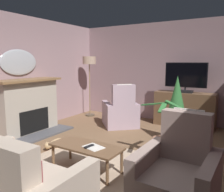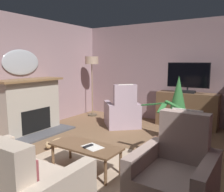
{
  "view_description": "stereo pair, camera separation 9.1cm",
  "coord_description": "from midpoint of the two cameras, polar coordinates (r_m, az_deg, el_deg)",
  "views": [
    {
      "loc": [
        1.97,
        -3.05,
        1.66
      ],
      "look_at": [
        -0.03,
        0.28,
        1.08
      ],
      "focal_mm": 36.92,
      "sensor_mm": 36.0,
      "label": 1
    },
    {
      "loc": [
        2.05,
        -3.0,
        1.66
      ],
      "look_at": [
        -0.03,
        0.28,
        1.08
      ],
      "focal_mm": 36.92,
      "sensor_mm": 36.0,
      "label": 2
    }
  ],
  "objects": [
    {
      "name": "folded_newspaper",
      "position": [
        3.49,
        -5.37,
        -12.49
      ],
      "size": [
        0.35,
        0.29,
        0.01
      ],
      "primitive_type": "cube",
      "rotation": [
        0.0,
        0.0,
        -0.26
      ],
      "color": "silver",
      "rests_on": "coffee_table"
    },
    {
      "name": "ground_plane",
      "position": [
        4.0,
        -2.46,
        -16.31
      ],
      "size": [
        5.91,
        7.01,
        0.04
      ],
      "primitive_type": "cube",
      "color": "brown"
    },
    {
      "name": "wall_left",
      "position": [
        5.61,
        -26.36,
        4.65
      ],
      "size": [
        0.1,
        7.01,
        2.74
      ],
      "primitive_type": "cube",
      "color": "gray",
      "rests_on": "ground_plane"
    },
    {
      "name": "floor_lamp",
      "position": [
        7.03,
        -6.0,
        7.42
      ],
      "size": [
        0.4,
        0.4,
        1.81
      ],
      "color": "#4C4233",
      "rests_on": "ground_plane"
    },
    {
      "name": "sofa_floral",
      "position": [
        2.86,
        -23.84,
        -20.05
      ],
      "size": [
        1.55,
        0.86,
        0.97
      ],
      "color": "#C6B29E",
      "rests_on": "ground_plane"
    },
    {
      "name": "fireplace",
      "position": [
        5.69,
        -20.41,
        -2.72
      ],
      "size": [
        0.91,
        1.64,
        1.27
      ],
      "color": "#4C4C51",
      "rests_on": "ground_plane"
    },
    {
      "name": "wall_mirror_oval",
      "position": [
        5.79,
        -22.48,
        7.7
      ],
      "size": [
        0.06,
        0.98,
        0.59
      ],
      "primitive_type": "ellipsoid",
      "color": "#B2B7BF"
    },
    {
      "name": "cat",
      "position": [
        4.71,
        -14.35,
        -11.28
      ],
      "size": [
        0.18,
        0.71,
        0.18
      ],
      "color": "tan",
      "rests_on": "ground_plane"
    },
    {
      "name": "tv_remote",
      "position": [
        3.5,
        -6.46,
        -12.3
      ],
      "size": [
        0.08,
        0.18,
        0.02
      ],
      "primitive_type": "cube",
      "rotation": [
        0.0,
        0.0,
        4.54
      ],
      "color": "black",
      "rests_on": "coffee_table"
    },
    {
      "name": "armchair_beside_cabinet",
      "position": [
        5.98,
        1.69,
        -4.3
      ],
      "size": [
        1.21,
        1.22,
        1.13
      ],
      "color": "#AD93A3",
      "rests_on": "ground_plane"
    },
    {
      "name": "coffee_table",
      "position": [
        3.59,
        -7.13,
        -12.76
      ],
      "size": [
        1.12,
        0.51,
        0.41
      ],
      "color": "brown",
      "rests_on": "ground_plane"
    },
    {
      "name": "television",
      "position": [
        6.06,
        17.37,
        4.56
      ],
      "size": [
        1.03,
        0.2,
        0.76
      ],
      "color": "black",
      "rests_on": "tv_cabinet"
    },
    {
      "name": "rug_central",
      "position": [
        3.88,
        -2.49,
        -16.75
      ],
      "size": [
        2.49,
        1.63,
        0.01
      ],
      "primitive_type": "cube",
      "color": "tan",
      "rests_on": "ground_plane"
    },
    {
      "name": "armchair_facing_sofa",
      "position": [
        2.86,
        14.91,
        -19.2
      ],
      "size": [
        0.87,
        0.9,
        1.09
      ],
      "color": "#A3897F",
      "rests_on": "ground_plane"
    },
    {
      "name": "potted_plant_on_hearth_side",
      "position": [
        4.04,
        12.01,
        -12.2
      ],
      "size": [
        0.89,
        0.73,
        1.04
      ],
      "color": "#99664C",
      "rests_on": "ground_plane"
    },
    {
      "name": "wall_back",
      "position": [
        6.6,
        13.31,
        5.74
      ],
      "size": [
        5.91,
        0.1,
        2.74
      ],
      "primitive_type": "cube",
      "color": "gray",
      "rests_on": "ground_plane"
    },
    {
      "name": "tv_cabinet",
      "position": [
        6.23,
        17.13,
        -3.38
      ],
      "size": [
        1.5,
        0.51,
        0.88
      ],
      "color": "#4A3523",
      "rests_on": "ground_plane"
    },
    {
      "name": "potted_plant_tall_palm_by_window",
      "position": [
        4.88,
        15.18,
        -2.41
      ],
      "size": [
        0.49,
        0.49,
        1.38
      ],
      "color": "slate",
      "rests_on": "ground_plane"
    }
  ]
}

